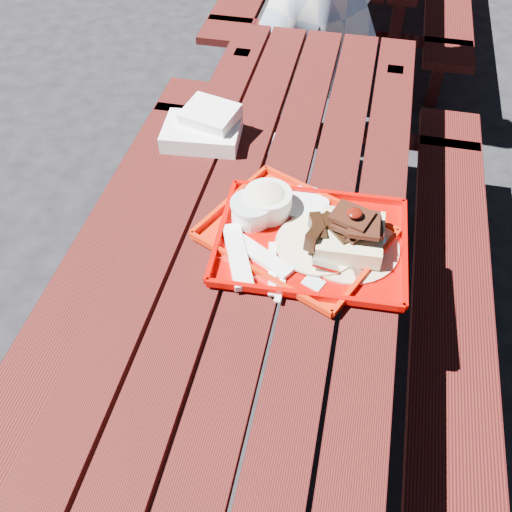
% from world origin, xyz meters
% --- Properties ---
extents(ground, '(60.00, 60.00, 0.00)m').
position_xyz_m(ground, '(0.00, 0.00, 0.00)').
color(ground, black).
rests_on(ground, ground).
extents(picnic_table_near, '(1.41, 2.40, 0.75)m').
position_xyz_m(picnic_table_near, '(-0.00, 0.00, 0.56)').
color(picnic_table_near, '#43120C').
rests_on(picnic_table_near, ground).
extents(near_tray, '(0.53, 0.44, 0.16)m').
position_xyz_m(near_tray, '(0.12, 0.01, 0.79)').
color(near_tray, '#BC0300').
rests_on(near_tray, picnic_table_near).
extents(far_tray, '(0.56, 0.51, 0.08)m').
position_xyz_m(far_tray, '(0.07, -0.01, 0.77)').
color(far_tray, red).
rests_on(far_tray, picnic_table_near).
extents(white_cloth, '(0.26, 0.22, 0.10)m').
position_xyz_m(white_cloth, '(-0.29, 0.38, 0.79)').
color(white_cloth, white).
rests_on(white_cloth, picnic_table_near).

